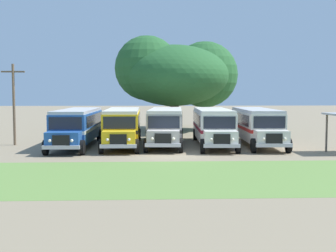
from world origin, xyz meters
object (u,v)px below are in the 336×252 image
Objects in this scene: broad_shade_tree at (176,75)px; parked_bus_slot_3 at (213,125)px; parked_bus_slot_0 at (77,126)px; parked_bus_slot_1 at (123,125)px; parked_bus_slot_2 at (166,124)px; utility_pole at (14,102)px; parked_bus_slot_4 at (256,125)px.

parked_bus_slot_3 is at bearing -81.10° from broad_shade_tree.
parked_bus_slot_0 is 1.00× the size of parked_bus_slot_1.
utility_pole is (-11.85, -0.00, 1.82)m from parked_bus_slot_2.
utility_pole reaches higher than parked_bus_slot_4.
parked_bus_slot_0 is 3.48m from parked_bus_slot_1.
parked_bus_slot_1 is at bearing -88.46° from parked_bus_slot_3.
parked_bus_slot_4 is 1.72× the size of utility_pole.
broad_shade_tree is at bearing -154.57° from parked_bus_slot_4.
parked_bus_slot_3 is at bearing 88.65° from parked_bus_slot_1.
broad_shade_tree is at bearing 149.26° from parked_bus_slot_0.
broad_shade_tree is at bearing 158.85° from parked_bus_slot_1.
parked_bus_slot_0 is 14.01m from parked_bus_slot_4.
parked_bus_slot_2 is at bearing 98.20° from parked_bus_slot_0.
parked_bus_slot_1 and parked_bus_slot_3 have the same top height.
parked_bus_slot_3 is 15.64m from utility_pole.
parked_bus_slot_0 is 6.89m from parked_bus_slot_2.
parked_bus_slot_4 is (14.00, 0.44, 0.00)m from parked_bus_slot_0.
parked_bus_slot_2 is 3.71m from parked_bus_slot_3.
parked_bus_slot_1 is at bearing -110.86° from broad_shade_tree.
utility_pole is at bearing -93.01° from parked_bus_slot_1.
broad_shade_tree is at bearing 43.35° from utility_pole.
broad_shade_tree reaches higher than parked_bus_slot_2.
parked_bus_slot_3 is at bearing 92.86° from parked_bus_slot_0.
parked_bus_slot_4 is at bearing 91.13° from parked_bus_slot_2.
parked_bus_slot_0 and parked_bus_slot_3 have the same top height.
parked_bus_slot_4 is (3.49, 0.14, 0.00)m from parked_bus_slot_3.
broad_shade_tree is at bearing 177.13° from parked_bus_slot_2.
broad_shade_tree is (8.44, 13.53, 4.45)m from parked_bus_slot_0.
parked_bus_slot_4 is (7.16, -0.40, 0.00)m from parked_bus_slot_2.
broad_shade_tree reaches higher than parked_bus_slot_3.
utility_pole is at bearing -136.65° from broad_shade_tree.
broad_shade_tree is (1.60, 12.69, 4.45)m from parked_bus_slot_2.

